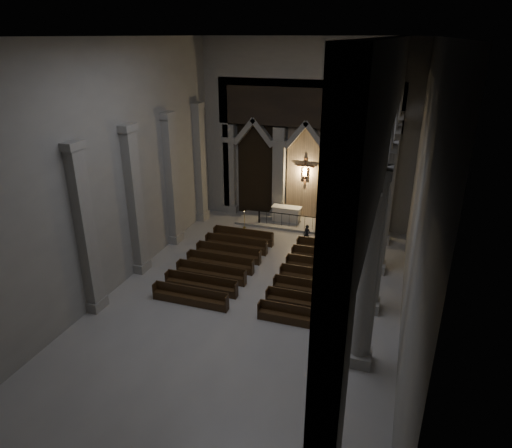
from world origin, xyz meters
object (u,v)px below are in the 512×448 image
Objects in this scene: altar at (286,214)px; worshipper at (307,234)px; altar_rail at (297,220)px; candle_stand_left at (244,223)px; candle_stand_right at (336,234)px; pews at (267,272)px.

worshipper is at bearing -54.81° from altar.
candle_stand_left reaches higher than altar_rail.
candle_stand_left reaches higher than altar.
altar_rail is at bearing -44.08° from altar.
candle_stand_left is at bearing -174.91° from worshipper.
altar is 1.38× the size of candle_stand_right.
candle_stand_left reaches higher than pews.
altar_rail reaches higher than pews.
candle_stand_right is at bearing -17.45° from altar_rail.
altar is 3.04m from candle_stand_left.
candle_stand_right reaches higher than altar_rail.
candle_stand_right reaches higher than pews.
pews is 7.42× the size of worshipper.
candle_stand_right is (2.78, -0.87, -0.31)m from altar_rail.
worshipper is at bearing -14.42° from candle_stand_left.
altar_rail is 2.30m from worshipper.
altar is 1.66× the size of candle_stand_left.
candle_stand_right is (6.19, -0.02, 0.06)m from candle_stand_left.
candle_stand_left is 4.68m from worshipper.
altar is at bearing 36.26° from candle_stand_left.
altar reaches higher than pews.
candle_stand_right is 2.03m from worshipper.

